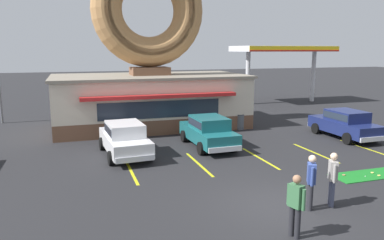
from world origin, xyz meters
name	(u,v)px	position (x,y,z in m)	size (l,w,h in m)	color
ground_plane	(279,205)	(0.00, 0.00, 0.00)	(160.00, 160.00, 0.00)	#232326
donut_shop_building	(150,69)	(-1.37, 13.94, 3.74)	(12.30, 6.75, 10.96)	brown
putting_mat	(375,174)	(5.26, 1.50, 0.01)	(3.66, 1.16, 0.03)	#197523
mini_donut_near_left	(379,175)	(5.24, 1.25, 0.05)	(0.13, 0.13, 0.04)	#E5C666
mini_donut_near_right	(344,175)	(3.95, 1.73, 0.05)	(0.13, 0.13, 0.04)	#A5724C
mini_donut_mid_left	(372,173)	(5.25, 1.61, 0.05)	(0.13, 0.13, 0.04)	#E5C666
mini_donut_far_left	(333,174)	(3.59, 1.92, 0.05)	(0.13, 0.13, 0.04)	#D17F47
golf_ball	(365,176)	(4.64, 1.33, 0.05)	(0.04, 0.04, 0.04)	white
car_teal	(208,130)	(0.38, 7.68, 0.87)	(2.03, 4.58, 1.60)	#196066
car_navy	(345,123)	(8.48, 7.20, 0.87)	(1.99, 4.57, 1.60)	navy
car_white	(125,138)	(-3.96, 7.38, 0.87)	(2.19, 4.66, 1.60)	silver
pedestrian_blue_sweater_man	(333,176)	(1.58, -0.52, 0.99)	(0.39, 0.54, 1.76)	#474C66
pedestrian_hooded_kid	(311,179)	(0.75, -0.55, 0.99)	(0.40, 0.53, 1.77)	#232328
pedestrian_leather_jacket_man	(296,203)	(-0.72, -1.96, 0.98)	(0.34, 0.57, 1.75)	#232328
trash_bin	(240,122)	(3.77, 11.16, 0.50)	(0.57, 0.57, 0.97)	#51565B
gas_station_canopy	(283,51)	(12.65, 21.08, 4.86)	(9.00, 4.46, 5.30)	silver
parking_stripe_far_left	(131,171)	(-4.05, 5.00, 0.00)	(0.12, 3.60, 0.01)	yellow
parking_stripe_left	(199,164)	(-1.05, 5.00, 0.00)	(0.12, 3.60, 0.01)	yellow
parking_stripe_mid_left	(260,158)	(1.95, 5.00, 0.00)	(0.12, 3.60, 0.01)	yellow
parking_stripe_centre	(315,153)	(4.95, 5.00, 0.00)	(0.12, 3.60, 0.01)	yellow
parking_stripe_mid_right	(365,148)	(7.95, 5.00, 0.00)	(0.12, 3.60, 0.01)	yellow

